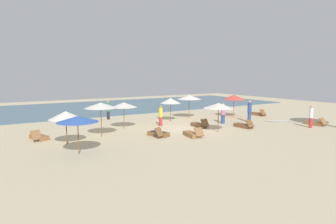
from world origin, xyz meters
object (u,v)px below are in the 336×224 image
at_px(umbrella_4, 66,115).
at_px(lounger_3, 158,134).
at_px(umbrella_6, 219,106).
at_px(person_1, 108,110).
at_px(umbrella_7, 189,97).
at_px(lounger_5, 316,123).
at_px(umbrella_1, 171,101).
at_px(lounger_4, 192,134).
at_px(umbrella_5, 124,105).
at_px(person_4, 161,115).
at_px(person_3, 311,116).
at_px(umbrella_0, 78,119).
at_px(umbrella_3, 101,105).
at_px(person_2, 223,113).
at_px(umbrella_2, 234,97).
at_px(lounger_2, 258,114).
at_px(lounger_0, 244,126).
at_px(lounger_1, 39,137).
at_px(person_0, 250,111).
at_px(surfboard, 278,121).
at_px(lounger_6, 199,125).

distance_m(umbrella_4, lounger_3, 6.07).
xyz_separation_m(umbrella_6, person_1, (-4.83, 9.73, -1.05)).
xyz_separation_m(umbrella_7, lounger_5, (6.66, -8.60, -1.84)).
xyz_separation_m(umbrella_1, lounger_4, (-2.14, -6.17, -1.67)).
bearing_deg(umbrella_5, person_4, -9.62).
xyz_separation_m(lounger_4, person_1, (-2.28, 10.02, 0.71)).
relative_size(person_1, person_3, 0.96).
bearing_deg(umbrella_0, umbrella_7, 30.11).
relative_size(umbrella_3, person_2, 1.35).
relative_size(umbrella_2, lounger_2, 1.26).
height_order(lounger_4, person_4, person_4).
xyz_separation_m(person_2, person_3, (4.51, -5.09, 0.07)).
height_order(umbrella_4, person_2, umbrella_4).
distance_m(umbrella_0, umbrella_3, 4.21).
height_order(umbrella_2, lounger_0, umbrella_2).
relative_size(umbrella_4, lounger_1, 1.15).
bearing_deg(umbrella_5, person_1, 84.52).
bearing_deg(umbrella_0, person_4, 32.19).
height_order(person_0, surfboard, person_0).
distance_m(umbrella_4, umbrella_6, 10.38).
bearing_deg(surfboard, lounger_4, -174.28).
bearing_deg(lounger_3, lounger_6, 15.79).
xyz_separation_m(umbrella_7, person_3, (5.24, -9.02, -1.08)).
distance_m(umbrella_2, umbrella_6, 7.81).
height_order(lounger_0, lounger_2, lounger_2).
xyz_separation_m(lounger_3, surfboard, (12.15, -0.27, -0.14)).
relative_size(umbrella_2, umbrella_3, 0.95).
height_order(umbrella_0, lounger_2, umbrella_0).
bearing_deg(lounger_2, lounger_0, -147.53).
xyz_separation_m(umbrella_5, lounger_4, (2.75, -5.12, -1.67)).
height_order(lounger_5, person_4, person_4).
bearing_deg(person_0, lounger_2, 31.31).
xyz_separation_m(person_2, surfboard, (4.95, -1.81, -0.82)).
distance_m(umbrella_1, umbrella_6, 5.89).
height_order(umbrella_0, person_1, umbrella_0).
bearing_deg(lounger_1, lounger_0, -15.45).
bearing_deg(umbrella_7, person_0, -56.40).
xyz_separation_m(umbrella_3, lounger_4, (5.20, -3.17, -1.96)).
bearing_deg(person_0, person_2, 162.42).
distance_m(umbrella_1, umbrella_4, 10.55).
xyz_separation_m(umbrella_0, person_4, (7.80, 4.91, -1.02)).
bearing_deg(person_2, lounger_2, 14.57).
xyz_separation_m(person_2, person_4, (-5.11, 1.78, -0.00)).
xyz_separation_m(lounger_1, person_0, (16.63, -2.38, 0.80)).
bearing_deg(lounger_3, umbrella_2, 19.56).
distance_m(umbrella_0, person_4, 9.28).
xyz_separation_m(umbrella_2, person_4, (-8.50, -0.45, -1.09)).
xyz_separation_m(umbrella_3, lounger_5, (16.46, -5.00, -1.95)).
bearing_deg(lounger_1, umbrella_1, 8.74).
distance_m(umbrella_3, lounger_3, 4.29).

